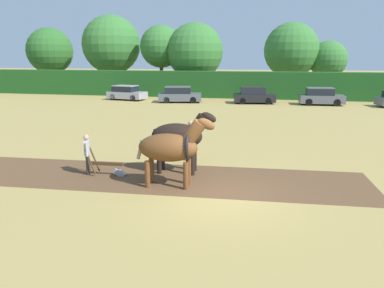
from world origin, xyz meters
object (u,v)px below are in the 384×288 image
tree_far_left (50,51)px  parked_car_center (321,97)px  tree_center (195,51)px  farmer_beside_team (191,137)px  parked_car_left (179,95)px  draft_horse_lead_right (180,136)px  parked_car_far_left (127,93)px  plow (110,167)px  tree_center_left (161,47)px  tree_right (328,60)px  draft_horse_lead_left (171,147)px  tree_left (111,45)px  tree_center_right (291,50)px  parked_car_center_left (254,95)px  farmer_at_plow (87,152)px

tree_far_left → parked_car_center: 37.17m
tree_center → farmer_beside_team: bearing=-78.4°
tree_far_left → parked_car_left: tree_far_left is taller
draft_horse_lead_right → parked_car_far_left: 25.72m
draft_horse_lead_right → parked_car_center: 24.22m
plow → parked_car_center: parked_car_center is taller
tree_center_left → farmer_beside_team: tree_center_left is taller
tree_center_left → plow: 34.67m
tree_right → tree_far_left: bearing=-179.8°
draft_horse_lead_left → tree_left: bearing=113.3°
tree_far_left → tree_left: 9.84m
parked_car_left → plow: bearing=-93.8°
tree_center_left → tree_right: (20.08, 2.32, -1.57)m
tree_center_right → parked_car_left: bearing=-131.5°
tree_far_left → tree_left: bearing=-6.7°
tree_left → tree_center_left: bearing=-8.5°
tree_center → plow: (3.68, -32.96, -4.68)m
farmer_beside_team → tree_center_right: bearing=60.8°
plow → parked_car_center_left: 24.14m
farmer_beside_team → parked_car_left: size_ratio=0.40×
draft_horse_lead_right → parked_car_center_left: draft_horse_lead_right is taller
farmer_at_plow → farmer_beside_team: 4.36m
tree_center → farmer_at_plow: (2.79, -32.99, -4.11)m
farmer_at_plow → parked_car_center: 26.37m
farmer_at_plow → parked_car_center_left: bearing=52.5°
tree_right → plow: bearing=-108.7°
tree_far_left → farmer_at_plow: size_ratio=5.39×
parked_car_center_left → tree_left: bearing=142.2°
tree_center_left → tree_far_left: bearing=172.5°
tree_left → draft_horse_lead_left: (17.72, -35.00, -4.53)m
tree_center_right → tree_right: (4.32, 0.28, -1.11)m
tree_center_left → plow: (8.06, -33.31, -5.28)m
parked_car_center_left → draft_horse_lead_right: bearing=-102.8°
draft_horse_lead_left → parked_car_left: 24.40m
tree_right → farmer_beside_team: bearing=-106.1°
draft_horse_lead_right → parked_car_far_left: bearing=113.0°
parked_car_left → parked_car_center_left: size_ratio=1.07×
tree_far_left → tree_center: size_ratio=0.99×
tree_center_left → parked_car_center_left: 16.12m
plow → parked_car_center_left: (4.03, 23.80, 0.44)m
tree_far_left → farmer_at_plow: bearing=-56.0°
tree_center_left → farmer_beside_team: (10.60, -30.64, -4.56)m
tree_right → draft_horse_lead_left: bearing=-104.6°
tree_right → plow: (-12.03, -35.63, -3.70)m
tree_left → plow: bearing=-66.2°
farmer_beside_team → plow: bearing=-153.9°
tree_center_right → draft_horse_lead_right: bearing=-98.6°
tree_center_right → parked_car_far_left: tree_center_right is taller
tree_far_left → farmer_at_plow: tree_far_left is taller
tree_right → draft_horse_lead_right: 36.06m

